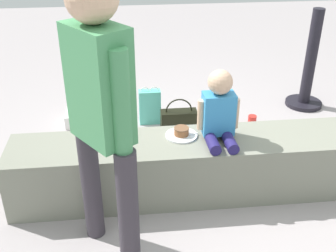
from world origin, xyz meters
The scene contains 12 objects.
ground_plane centered at (0.00, 0.00, 0.00)m, with size 12.00×12.00×0.00m, color #A2999B.
concrete_ledge centered at (0.00, 0.00, 0.21)m, with size 2.88×0.44×0.42m, color gray.
child_seated centered at (-0.03, 0.00, 0.64)m, with size 0.28×0.32×0.48m.
adult_standing centered at (-0.76, -0.50, 0.96)m, with size 0.35×0.41×1.60m.
cake_plate centered at (-0.27, 0.06, 0.45)m, with size 0.22×0.22×0.07m.
gift_bag centered at (-0.42, 1.08, 0.16)m, with size 0.20×0.10×0.36m.
railing_post centered at (1.16, 1.29, 0.35)m, with size 0.36×0.36×0.97m.
water_bottle_near_gift centered at (-1.22, 0.48, 0.08)m, with size 0.06×0.06×0.18m.
water_bottle_far_side centered at (0.10, 0.95, 0.11)m, with size 0.07×0.07×0.24m.
party_cup_red centered at (0.51, 0.93, 0.05)m, with size 0.08×0.08×0.09m, color red.
cake_box_white centered at (-1.03, 1.18, 0.06)m, with size 0.33×0.34×0.12m, color white.
handbag_black_leather centered at (-0.19, 0.80, 0.13)m, with size 0.31×0.12×0.36m.
Camera 1 is at (-0.63, -2.39, 1.85)m, focal length 44.82 mm.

